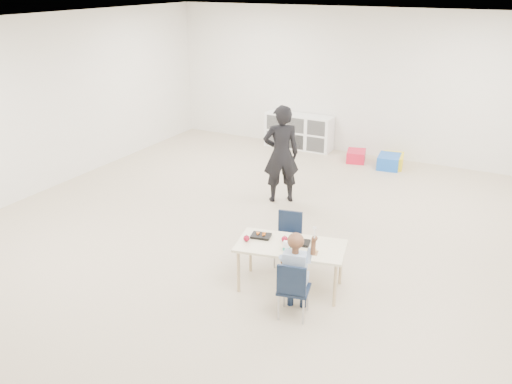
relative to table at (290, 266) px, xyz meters
The scene contains 16 objects.
room 1.61m from the table, 139.76° to the left, with size 9.00×9.02×2.80m.
table is the anchor object (origin of this frame).
chair_near 0.54m from the table, 61.91° to the right, with size 0.32×0.30×0.66m, color #101C32, non-canonical shape.
chair_far 0.54m from the table, 118.09° to the left, with size 0.32×0.30×0.66m, color #101C32, non-canonical shape.
child 0.59m from the table, 61.91° to the right, with size 0.44×0.44×1.04m, color #A7BCE2, non-canonical shape.
lunch_tray_near 0.30m from the table, 41.28° to the left, with size 0.22×0.16×0.03m, color black.
lunch_tray_far 0.48m from the table, behind, with size 0.22×0.16×0.03m, color black.
milk_carton 0.35m from the table, 85.75° to the right, with size 0.07×0.07×0.10m, color white.
bread_roll 0.42m from the table, 12.57° to the right, with size 0.09×0.09×0.07m, color #DDB15A.
apple_near 0.32m from the table, 161.81° to the left, with size 0.07×0.07×0.07m, color maroon.
apple_far 0.59m from the table, 162.16° to the right, with size 0.07×0.07×0.07m, color maroon.
cubby_shelf 5.44m from the table, 112.47° to the left, with size 1.40×0.40×0.70m, color white.
adult 2.64m from the table, 117.69° to the left, with size 0.56×0.37×1.54m, color black.
bin_red 4.78m from the table, 98.95° to the left, with size 0.34×0.43×0.21m, color red.
bin_yellow 4.73m from the table, 90.51° to the left, with size 0.38×0.49×0.24m, color yellow.
bin_blue 4.64m from the table, 91.06° to the left, with size 0.39×0.50×0.24m, color blue.
Camera 1 is at (3.02, -5.67, 3.34)m, focal length 38.00 mm.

